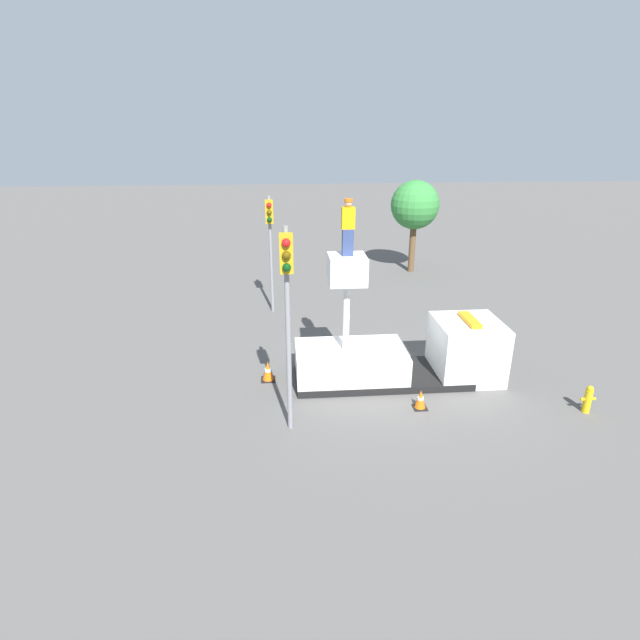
{
  "coord_description": "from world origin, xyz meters",
  "views": [
    {
      "loc": [
        -3.37,
        -15.13,
        8.25
      ],
      "look_at": [
        -2.24,
        -1.37,
        2.8
      ],
      "focal_mm": 28.0,
      "sensor_mm": 36.0,
      "label": 1
    }
  ],
  "objects": [
    {
      "name": "fire_hydrant",
      "position": [
        5.84,
        -2.64,
        0.44
      ],
      "size": [
        0.47,
        0.23,
        0.9
      ],
      "color": "gold",
      "rests_on": "ground"
    },
    {
      "name": "traffic_cone_curbside",
      "position": [
        0.83,
        -2.0,
        0.29
      ],
      "size": [
        0.42,
        0.42,
        0.62
      ],
      "color": "black",
      "rests_on": "ground"
    },
    {
      "name": "traffic_cone_rear",
      "position": [
        -3.9,
        0.22,
        0.33
      ],
      "size": [
        0.49,
        0.49,
        0.69
      ],
      "color": "black",
      "rests_on": "ground"
    },
    {
      "name": "tree_left_bg",
      "position": [
        4.4,
        13.19,
        3.88
      ],
      "size": [
        2.76,
        2.76,
        5.3
      ],
      "color": "brown",
      "rests_on": "ground"
    },
    {
      "name": "worker",
      "position": [
        -1.26,
        0.0,
        5.28
      ],
      "size": [
        0.4,
        0.26,
        1.75
      ],
      "color": "navy",
      "rests_on": "bucket_truck"
    },
    {
      "name": "ground_plane",
      "position": [
        0.0,
        0.0,
        0.0
      ],
      "size": [
        120.0,
        120.0,
        0.0
      ],
      "primitive_type": "plane",
      "color": "#565451"
    },
    {
      "name": "traffic_light_pole",
      "position": [
        -3.21,
        -2.88,
        4.14
      ],
      "size": [
        0.34,
        0.57,
        5.88
      ],
      "color": "gray",
      "rests_on": "ground"
    },
    {
      "name": "bucket_truck",
      "position": [
        0.71,
        0.0,
        0.88
      ],
      "size": [
        6.99,
        2.31,
        4.4
      ],
      "color": "black",
      "rests_on": "ground"
    },
    {
      "name": "traffic_light_across",
      "position": [
        -3.78,
        6.85,
        3.78
      ],
      "size": [
        0.34,
        0.57,
        5.34
      ],
      "color": "gray",
      "rests_on": "ground"
    }
  ]
}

